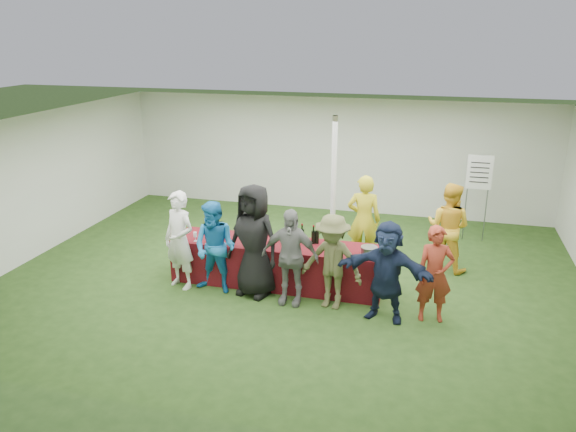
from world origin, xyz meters
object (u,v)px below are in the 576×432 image
(serving_table, at_px, (277,264))
(customer_2, at_px, (254,241))
(customer_1, at_px, (215,248))
(customer_6, at_px, (435,274))
(customer_0, at_px, (180,240))
(staff_back, at_px, (448,227))
(customer_3, at_px, (290,257))
(staff_pourer, at_px, (364,220))
(dump_bucket, at_px, (369,252))
(customer_4, at_px, (332,262))
(customer_5, at_px, (387,271))
(wine_list_sign, at_px, (479,179))

(serving_table, distance_m, customer_2, 0.76)
(serving_table, relative_size, customer_2, 1.92)
(customer_1, relative_size, customer_6, 1.04)
(customer_0, bearing_deg, staff_back, 44.36)
(customer_6, bearing_deg, customer_3, 170.62)
(staff_pourer, relative_size, staff_back, 1.04)
(customer_1, height_order, customer_3, customer_3)
(serving_table, height_order, customer_1, customer_1)
(dump_bucket, distance_m, staff_back, 2.03)
(customer_0, xyz_separation_m, customer_6, (4.15, -0.08, -0.09))
(customer_1, relative_size, customer_3, 0.99)
(dump_bucket, distance_m, staff_pourer, 1.56)
(customer_4, bearing_deg, customer_2, -175.58)
(customer_0, bearing_deg, customer_2, 23.26)
(customer_2, distance_m, customer_5, 2.19)
(staff_back, xyz_separation_m, customer_4, (-1.73, -2.00, -0.05))
(staff_back, distance_m, customer_6, 2.02)
(wine_list_sign, distance_m, customer_0, 6.10)
(serving_table, relative_size, dump_bucket, 13.64)
(wine_list_sign, distance_m, customer_4, 4.38)
(staff_pourer, distance_m, customer_2, 2.34)
(staff_back, bearing_deg, wine_list_sign, -88.07)
(staff_pourer, relative_size, customer_0, 1.01)
(serving_table, bearing_deg, customer_6, -12.95)
(dump_bucket, xyz_separation_m, customer_2, (-1.83, -0.23, 0.10))
(customer_2, bearing_deg, staff_back, 46.74)
(staff_pourer, bearing_deg, customer_4, 79.71)
(dump_bucket, distance_m, customer_2, 1.85)
(customer_1, xyz_separation_m, customer_3, (1.29, -0.08, 0.01))
(staff_back, distance_m, customer_5, 2.33)
(staff_back, bearing_deg, customer_2, 51.48)
(serving_table, bearing_deg, staff_back, 26.73)
(customer_3, xyz_separation_m, customer_6, (2.21, 0.01, -0.04))
(customer_1, distance_m, customer_4, 1.96)
(customer_2, relative_size, customer_3, 1.19)
(customer_4, bearing_deg, serving_table, 161.44)
(staff_pourer, bearing_deg, wine_list_sign, -142.36)
(staff_pourer, xyz_separation_m, customer_5, (0.62, -2.06, -0.07))
(staff_back, bearing_deg, customer_0, 44.01)
(serving_table, relative_size, wine_list_sign, 2.00)
(wine_list_sign, bearing_deg, customer_1, -139.45)
(customer_0, distance_m, customer_2, 1.29)
(serving_table, bearing_deg, dump_bucket, -7.90)
(dump_bucket, bearing_deg, serving_table, 172.10)
(serving_table, xyz_separation_m, customer_2, (-0.25, -0.45, 0.56))
(customer_6, bearing_deg, staff_pourer, 114.85)
(wine_list_sign, distance_m, customer_5, 4.15)
(customer_3, height_order, customer_5, customer_3)
(customer_0, relative_size, customer_1, 1.08)
(customer_0, distance_m, customer_1, 0.64)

